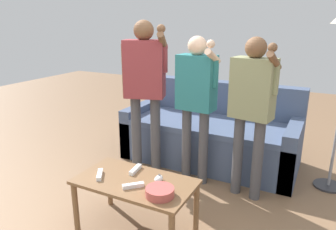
{
  "coord_description": "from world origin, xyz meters",
  "views": [
    {
      "loc": [
        1.28,
        -1.82,
        1.6
      ],
      "look_at": [
        0.11,
        0.46,
        0.83
      ],
      "focal_mm": 33.97,
      "sensor_mm": 36.0,
      "label": 1
    }
  ],
  "objects_px": {
    "player_left": "(145,81)",
    "game_remote_wand_near": "(133,186)",
    "player_center": "(196,94)",
    "player_right": "(252,101)",
    "game_remote_nunchuk": "(159,179)",
    "snack_bowl": "(160,192)",
    "couch": "(212,134)",
    "game_remote_wand_spare": "(136,170)",
    "game_remote_wand_far": "(100,175)",
    "coffee_table": "(135,188)"
  },
  "relations": [
    {
      "from": "player_left",
      "to": "game_remote_wand_near",
      "type": "bearing_deg",
      "value": -63.57
    },
    {
      "from": "player_center",
      "to": "player_right",
      "type": "height_order",
      "value": "player_right"
    },
    {
      "from": "game_remote_nunchuk",
      "to": "snack_bowl",
      "type": "bearing_deg",
      "value": -58.7
    },
    {
      "from": "game_remote_nunchuk",
      "to": "player_left",
      "type": "relative_size",
      "value": 0.06
    },
    {
      "from": "couch",
      "to": "player_right",
      "type": "xyz_separation_m",
      "value": [
        0.57,
        -0.63,
        0.61
      ]
    },
    {
      "from": "player_left",
      "to": "game_remote_wand_spare",
      "type": "bearing_deg",
      "value": -64.26
    },
    {
      "from": "player_right",
      "to": "game_remote_nunchuk",
      "type": "bearing_deg",
      "value": -118.12
    },
    {
      "from": "game_remote_wand_near",
      "to": "game_remote_wand_spare",
      "type": "distance_m",
      "value": 0.25
    },
    {
      "from": "snack_bowl",
      "to": "couch",
      "type": "bearing_deg",
      "value": 97.41
    },
    {
      "from": "game_remote_wand_near",
      "to": "game_remote_nunchuk",
      "type": "bearing_deg",
      "value": 52.18
    },
    {
      "from": "player_left",
      "to": "game_remote_wand_near",
      "type": "height_order",
      "value": "player_left"
    },
    {
      "from": "game_remote_nunchuk",
      "to": "game_remote_wand_near",
      "type": "bearing_deg",
      "value": -127.82
    },
    {
      "from": "snack_bowl",
      "to": "player_left",
      "type": "distance_m",
      "value": 1.37
    },
    {
      "from": "game_remote_nunchuk",
      "to": "player_center",
      "type": "distance_m",
      "value": 1.02
    },
    {
      "from": "game_remote_nunchuk",
      "to": "game_remote_wand_near",
      "type": "xyz_separation_m",
      "value": [
        -0.12,
        -0.16,
        -0.01
      ]
    },
    {
      "from": "player_right",
      "to": "player_left",
      "type": "bearing_deg",
      "value": 179.91
    },
    {
      "from": "player_right",
      "to": "game_remote_wand_near",
      "type": "height_order",
      "value": "player_right"
    },
    {
      "from": "game_remote_wand_far",
      "to": "player_left",
      "type": "bearing_deg",
      "value": 100.44
    },
    {
      "from": "coffee_table",
      "to": "game_remote_wand_spare",
      "type": "relative_size",
      "value": 5.41
    },
    {
      "from": "coffee_table",
      "to": "game_remote_wand_spare",
      "type": "distance_m",
      "value": 0.17
    },
    {
      "from": "player_left",
      "to": "player_center",
      "type": "height_order",
      "value": "player_left"
    },
    {
      "from": "snack_bowl",
      "to": "game_remote_nunchuk",
      "type": "distance_m",
      "value": 0.2
    },
    {
      "from": "couch",
      "to": "game_remote_nunchuk",
      "type": "distance_m",
      "value": 1.5
    },
    {
      "from": "game_remote_nunchuk",
      "to": "player_right",
      "type": "xyz_separation_m",
      "value": [
        0.46,
        0.85,
        0.46
      ]
    },
    {
      "from": "game_remote_nunchuk",
      "to": "player_center",
      "type": "relative_size",
      "value": 0.06
    },
    {
      "from": "player_left",
      "to": "game_remote_nunchuk",
      "type": "bearing_deg",
      "value": -53.81
    },
    {
      "from": "player_center",
      "to": "game_remote_wand_spare",
      "type": "bearing_deg",
      "value": -100.71
    },
    {
      "from": "snack_bowl",
      "to": "player_center",
      "type": "relative_size",
      "value": 0.14
    },
    {
      "from": "couch",
      "to": "player_left",
      "type": "xyz_separation_m",
      "value": [
        -0.51,
        -0.63,
        0.7
      ]
    },
    {
      "from": "couch",
      "to": "game_remote_wand_spare",
      "type": "bearing_deg",
      "value": -95.34
    },
    {
      "from": "couch",
      "to": "player_right",
      "type": "bearing_deg",
      "value": -47.92
    },
    {
      "from": "snack_bowl",
      "to": "player_left",
      "type": "relative_size",
      "value": 0.12
    },
    {
      "from": "game_remote_wand_near",
      "to": "couch",
      "type": "bearing_deg",
      "value": 89.62
    },
    {
      "from": "game_remote_nunchuk",
      "to": "player_center",
      "type": "xyz_separation_m",
      "value": [
        -0.09,
        0.9,
        0.45
      ]
    },
    {
      "from": "snack_bowl",
      "to": "game_remote_wand_spare",
      "type": "height_order",
      "value": "snack_bowl"
    },
    {
      "from": "player_left",
      "to": "game_remote_wand_spare",
      "type": "height_order",
      "value": "player_left"
    },
    {
      "from": "couch",
      "to": "player_center",
      "type": "height_order",
      "value": "player_center"
    },
    {
      "from": "game_remote_wand_far",
      "to": "coffee_table",
      "type": "bearing_deg",
      "value": 14.13
    },
    {
      "from": "game_remote_wand_near",
      "to": "player_left",
      "type": "bearing_deg",
      "value": 116.43
    },
    {
      "from": "couch",
      "to": "game_remote_nunchuk",
      "type": "relative_size",
      "value": 22.05
    },
    {
      "from": "game_remote_nunchuk",
      "to": "player_center",
      "type": "bearing_deg",
      "value": 95.38
    },
    {
      "from": "snack_bowl",
      "to": "game_remote_wand_near",
      "type": "height_order",
      "value": "snack_bowl"
    },
    {
      "from": "snack_bowl",
      "to": "game_remote_wand_far",
      "type": "relative_size",
      "value": 1.29
    },
    {
      "from": "couch",
      "to": "game_remote_wand_far",
      "type": "bearing_deg",
      "value": -101.61
    },
    {
      "from": "snack_bowl",
      "to": "game_remote_wand_far",
      "type": "distance_m",
      "value": 0.55
    },
    {
      "from": "player_center",
      "to": "game_remote_wand_far",
      "type": "height_order",
      "value": "player_center"
    },
    {
      "from": "player_left",
      "to": "game_remote_wand_spare",
      "type": "relative_size",
      "value": 9.63
    },
    {
      "from": "couch",
      "to": "player_right",
      "type": "distance_m",
      "value": 1.05
    },
    {
      "from": "couch",
      "to": "game_remote_wand_far",
      "type": "height_order",
      "value": "couch"
    },
    {
      "from": "game_remote_wand_far",
      "to": "game_remote_wand_spare",
      "type": "distance_m",
      "value": 0.28
    }
  ]
}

